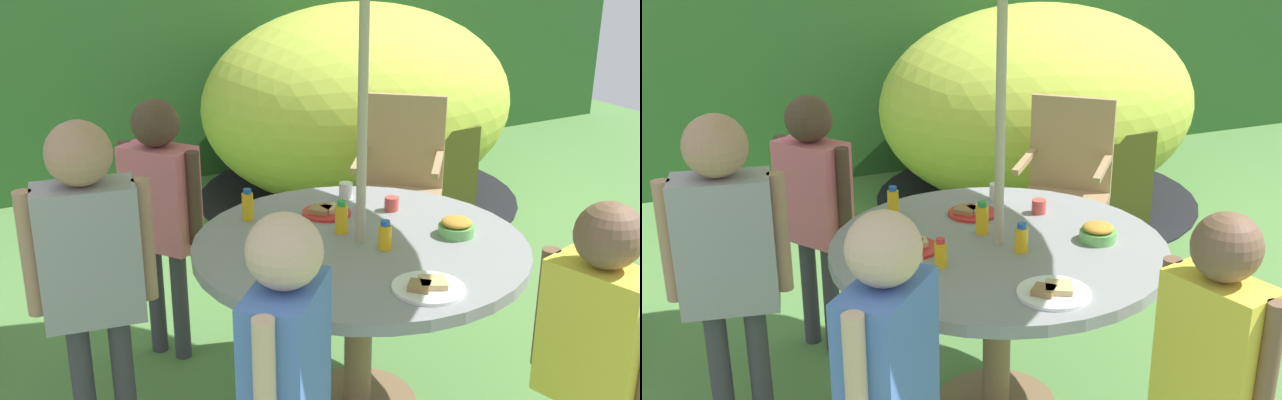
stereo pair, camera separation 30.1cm
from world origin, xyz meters
TOP-DOWN VIEW (x-y plane):
  - hedge_backdrop at (0.00, 3.39)m, footprint 9.00×0.70m
  - garden_table at (0.00, 0.00)m, footprint 1.25×1.25m
  - wooden_chair at (0.87, 1.02)m, footprint 0.63×0.63m
  - dome_tent at (1.29, 2.13)m, footprint 2.26×2.26m
  - child_in_pink_shirt at (-0.53, 0.75)m, footprint 0.31×0.34m
  - child_in_grey_shirt at (-0.95, 0.17)m, footprint 0.42×0.24m
  - child_in_blue_shirt at (-0.64, -0.67)m, footprint 0.33×0.34m
  - child_in_yellow_shirt at (0.24, -0.92)m, footprint 0.23×0.38m
  - snack_bowl at (0.35, -0.12)m, footprint 0.14×0.14m
  - plate_near_left at (-0.01, -0.45)m, footprint 0.24×0.24m
  - plate_center_front at (0.02, 0.31)m, footprint 0.20×0.20m
  - plate_center_back at (-0.31, 0.07)m, footprint 0.20×0.20m
  - juice_bottle_near_right at (-0.02, 0.11)m, footprint 0.05×0.05m
  - juice_bottle_far_left at (0.04, -0.10)m, footprint 0.05×0.05m
  - juice_bottle_far_right at (-0.27, -0.11)m, footprint 0.04×0.04m
  - juice_bottle_mid_left at (-0.28, 0.40)m, footprint 0.05×0.05m
  - cup_near at (0.19, 0.43)m, footprint 0.06×0.06m
  - cup_far at (0.28, 0.22)m, footprint 0.06×0.06m

SIDE VIEW (x-z plane):
  - wooden_chair at x=0.87m, z-range 0.05..1.01m
  - garden_table at x=0.00m, z-range 0.25..0.97m
  - dome_tent at x=1.29m, z-range -0.01..1.31m
  - child_in_yellow_shirt at x=0.24m, z-range 0.16..1.29m
  - plate_near_left at x=-0.01m, z-range 0.71..0.75m
  - plate_center_front at x=0.02m, z-range 0.71..0.75m
  - plate_center_back at x=-0.31m, z-range 0.72..0.75m
  - child_in_pink_shirt at x=-0.53m, z-range 0.16..1.33m
  - cup_far at x=0.28m, z-range 0.72..0.78m
  - snack_bowl at x=0.35m, z-range 0.72..0.79m
  - child_in_blue_shirt at x=-0.64m, z-range 0.16..1.34m
  - cup_near at x=0.19m, z-range 0.72..0.79m
  - juice_bottle_far_right at x=-0.27m, z-range 0.72..0.82m
  - juice_bottle_far_left at x=0.04m, z-range 0.72..0.83m
  - juice_bottle_near_right at x=-0.02m, z-range 0.72..0.84m
  - juice_bottle_mid_left at x=-0.28m, z-range 0.72..0.84m
  - child_in_grey_shirt at x=-0.95m, z-range 0.17..1.44m
  - hedge_backdrop at x=0.00m, z-range 0.00..2.12m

